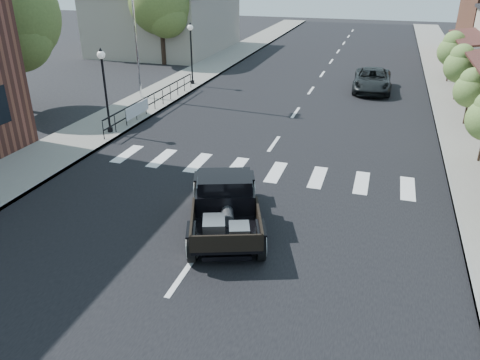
% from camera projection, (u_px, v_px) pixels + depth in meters
% --- Properties ---
extents(ground, '(120.00, 120.00, 0.00)m').
position_uv_depth(ground, '(222.00, 219.00, 14.64)').
color(ground, black).
rests_on(ground, ground).
extents(road, '(14.00, 80.00, 0.02)m').
position_uv_depth(road, '(305.00, 99.00, 27.63)').
color(road, black).
rests_on(road, ground).
extents(road_markings, '(12.00, 60.00, 0.06)m').
position_uv_depth(road_markings, '(288.00, 124.00, 23.30)').
color(road_markings, silver).
rests_on(road_markings, ground).
extents(sidewalk_left, '(3.00, 80.00, 0.15)m').
position_uv_depth(sidewalk_left, '(174.00, 87.00, 29.88)').
color(sidewalk_left, gray).
rests_on(sidewalk_left, ground).
extents(sidewalk_right, '(3.00, 80.00, 0.15)m').
position_uv_depth(sidewalk_right, '(461.00, 110.00, 25.32)').
color(sidewalk_right, gray).
rests_on(sidewalk_right, ground).
extents(low_building_left, '(10.00, 12.00, 5.00)m').
position_uv_depth(low_building_left, '(166.00, 22.00, 41.87)').
color(low_building_left, gray).
rests_on(low_building_left, ground).
extents(railing, '(0.08, 10.00, 1.00)m').
position_uv_depth(railing, '(154.00, 100.00, 24.99)').
color(railing, black).
rests_on(railing, sidewalk_left).
extents(banner, '(0.04, 2.20, 0.60)m').
position_uv_depth(banner, '(138.00, 114.00, 23.32)').
color(banner, silver).
rests_on(banner, sidewalk_left).
extents(lamp_post_b, '(0.36, 0.36, 3.81)m').
position_uv_depth(lamp_post_b, '(106.00, 91.00, 21.01)').
color(lamp_post_b, black).
rests_on(lamp_post_b, sidewalk_left).
extents(lamp_post_c, '(0.36, 0.36, 3.81)m').
position_uv_depth(lamp_post_c, '(191.00, 54.00, 29.67)').
color(lamp_post_c, black).
rests_on(lamp_post_c, sidewalk_left).
extents(big_tree_near, '(5.10, 5.10, 7.49)m').
position_uv_depth(big_tree_near, '(13.00, 40.00, 23.75)').
color(big_tree_near, '#4E6129').
rests_on(big_tree_near, ground).
extents(big_tree_far, '(4.74, 4.74, 6.97)m').
position_uv_depth(big_tree_far, '(161.00, 18.00, 35.58)').
color(big_tree_far, '#4E6129').
rests_on(big_tree_far, ground).
extents(small_tree_c, '(1.57, 1.57, 2.62)m').
position_uv_depth(small_tree_c, '(469.00, 97.00, 22.34)').
color(small_tree_c, '#567636').
rests_on(small_tree_c, sidewalk_right).
extents(small_tree_d, '(1.80, 1.80, 3.00)m').
position_uv_depth(small_tree_d, '(459.00, 73.00, 26.33)').
color(small_tree_d, '#567636').
rests_on(small_tree_d, sidewalk_right).
extents(small_tree_e, '(1.87, 1.87, 3.12)m').
position_uv_depth(small_tree_e, '(451.00, 57.00, 30.44)').
color(small_tree_e, '#567636').
rests_on(small_tree_e, sidewalk_right).
extents(hotrod_pickup, '(3.77, 5.32, 1.68)m').
position_uv_depth(hotrod_pickup, '(225.00, 203.00, 13.84)').
color(hotrod_pickup, black).
rests_on(hotrod_pickup, ground).
extents(second_car, '(2.38, 4.91, 1.35)m').
position_uv_depth(second_car, '(372.00, 80.00, 29.03)').
color(second_car, black).
rests_on(second_car, ground).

